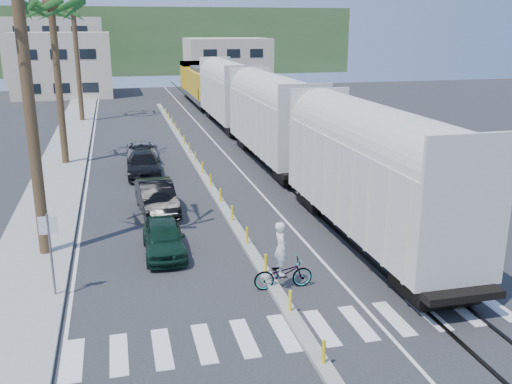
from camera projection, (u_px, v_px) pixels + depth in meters
ground at (281, 301)px, 18.97m from camera, size 140.00×140.00×0.00m
sidewalk at (66, 154)px, 40.27m from camera, size 3.00×90.00×0.15m
rails at (243, 138)px, 46.20m from camera, size 1.56×100.00×0.06m
median at (196, 163)px, 37.54m from camera, size 0.45×60.00×0.85m
crosswalk at (300, 331)px, 17.11m from camera, size 14.00×2.20×0.01m
lane_markings at (157, 150)px, 41.76m from camera, size 9.42×90.00×0.01m
freight_train at (252, 108)px, 42.37m from camera, size 3.00×60.94×5.85m
street_sign at (50, 244)px, 18.59m from camera, size 0.60×0.08×3.00m
buildings at (101, 57)px, 83.00m from camera, size 38.00×27.00×10.00m
hillside at (136, 41)px, 110.43m from camera, size 80.00×20.00×12.00m
car_lead at (164, 238)px, 22.69m from camera, size 1.67×4.02×1.36m
car_second at (157, 197)px, 27.78m from camera, size 2.31×4.90×1.54m
car_third at (143, 164)px, 34.61m from camera, size 2.18×4.92×1.40m
car_rear at (142, 151)px, 38.68m from camera, size 2.01×4.28×1.19m
cyclist at (282, 267)px, 19.68m from camera, size 0.85×2.10×2.45m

